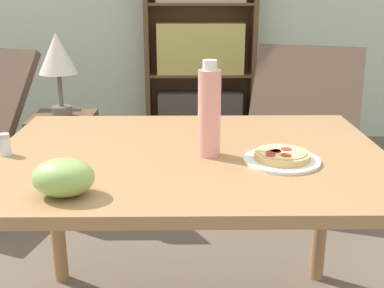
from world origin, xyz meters
TOP-DOWN VIEW (x-y plane):
  - dining_table at (0.11, 0.07)m, footprint 1.25×0.92m
  - pizza_on_plate at (0.38, -0.03)m, footprint 0.23×0.23m
  - grape_bunch at (-0.21, -0.26)m, footprint 0.16×0.12m
  - drink_bottle at (0.16, 0.04)m, footprint 0.07×0.07m
  - salt_shaker at (-0.47, 0.05)m, footprint 0.04×0.04m
  - lounge_chair_far at (0.79, 1.39)m, footprint 0.85×0.93m
  - bookshelf at (0.21, 2.48)m, footprint 0.87×0.24m
  - side_table at (-0.60, 1.24)m, footprint 0.34×0.34m
  - table_lamp at (-0.60, 1.24)m, footprint 0.21×0.21m

SIDE VIEW (x-z plane):
  - side_table at x=-0.60m, z-range 0.00..0.55m
  - lounge_chair_far at x=0.79m, z-range -0.15..0.73m
  - dining_table at x=0.11m, z-range 0.27..1.00m
  - pizza_on_plate at x=0.38m, z-range 0.72..0.76m
  - salt_shaker at x=-0.47m, z-range 0.73..0.80m
  - grape_bunch at x=-0.21m, z-range 0.73..0.82m
  - bookshelf at x=0.21m, z-range -0.05..1.63m
  - drink_bottle at x=0.16m, z-range 0.72..1.01m
  - table_lamp at x=-0.60m, z-range 0.64..1.10m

